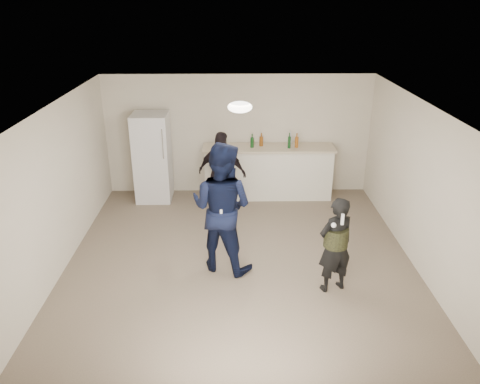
{
  "coord_description": "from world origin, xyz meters",
  "views": [
    {
      "loc": [
        -0.1,
        -6.42,
        3.98
      ],
      "look_at": [
        0.0,
        0.2,
        1.15
      ],
      "focal_mm": 35.0,
      "sensor_mm": 36.0,
      "label": 1
    }
  ],
  "objects_px": {
    "counter": "(268,173)",
    "woman": "(335,245)",
    "spectator": "(222,173)",
    "fridge": "(153,157)",
    "shaker": "(252,143)",
    "man": "(222,208)"
  },
  "relations": [
    {
      "from": "counter",
      "to": "woman",
      "type": "distance_m",
      "value": 3.46
    },
    {
      "from": "spectator",
      "to": "fridge",
      "type": "bearing_deg",
      "value": -6.66
    },
    {
      "from": "counter",
      "to": "fridge",
      "type": "height_order",
      "value": "fridge"
    },
    {
      "from": "fridge",
      "to": "shaker",
      "type": "distance_m",
      "value": 2.05
    },
    {
      "from": "shaker",
      "to": "woman",
      "type": "relative_size",
      "value": 0.12
    },
    {
      "from": "counter",
      "to": "woman",
      "type": "xyz_separation_m",
      "value": [
        0.7,
        -3.39,
        0.2
      ]
    },
    {
      "from": "man",
      "to": "fridge",
      "type": "bearing_deg",
      "value": -36.99
    },
    {
      "from": "shaker",
      "to": "woman",
      "type": "xyz_separation_m",
      "value": [
        1.03,
        -3.42,
        -0.45
      ]
    },
    {
      "from": "man",
      "to": "woman",
      "type": "bearing_deg",
      "value": -177.29
    },
    {
      "from": "spectator",
      "to": "woman",
      "type": "bearing_deg",
      "value": 139.17
    },
    {
      "from": "fridge",
      "to": "woman",
      "type": "bearing_deg",
      "value": -47.27
    },
    {
      "from": "fridge",
      "to": "woman",
      "type": "distance_m",
      "value": 4.52
    },
    {
      "from": "fridge",
      "to": "spectator",
      "type": "bearing_deg",
      "value": -24.32
    },
    {
      "from": "counter",
      "to": "woman",
      "type": "bearing_deg",
      "value": -78.29
    },
    {
      "from": "shaker",
      "to": "spectator",
      "type": "height_order",
      "value": "spectator"
    },
    {
      "from": "counter",
      "to": "man",
      "type": "bearing_deg",
      "value": -108.13
    },
    {
      "from": "counter",
      "to": "man",
      "type": "xyz_separation_m",
      "value": [
        -0.9,
        -2.75,
        0.49
      ]
    },
    {
      "from": "counter",
      "to": "woman",
      "type": "relative_size",
      "value": 1.8
    },
    {
      "from": "counter",
      "to": "man",
      "type": "height_order",
      "value": "man"
    },
    {
      "from": "fridge",
      "to": "man",
      "type": "relative_size",
      "value": 0.89
    },
    {
      "from": "fridge",
      "to": "man",
      "type": "xyz_separation_m",
      "value": [
        1.46,
        -2.68,
        0.12
      ]
    },
    {
      "from": "counter",
      "to": "shaker",
      "type": "distance_m",
      "value": 0.73
    }
  ]
}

